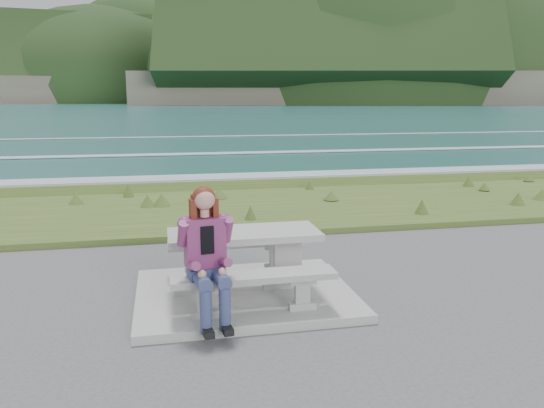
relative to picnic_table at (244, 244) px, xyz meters
name	(u,v)px	position (x,y,z in m)	size (l,w,h in m)	color
concrete_slab	(245,294)	(0.00, 0.00, -0.63)	(2.60, 2.10, 0.10)	gray
picnic_table	(244,244)	(0.00, 0.00, 0.00)	(1.80, 0.75, 0.75)	gray
bench_landward	(254,282)	(0.00, -0.70, -0.23)	(1.80, 0.35, 0.45)	gray
bench_seaward	(236,247)	(0.00, 0.70, -0.23)	(1.80, 0.35, 0.45)	gray
grass_verge	(209,213)	(0.00, 5.00, -0.68)	(160.00, 4.50, 0.22)	#2F521E
shore_drop	(199,190)	(0.00, 7.90, -0.68)	(160.00, 0.80, 2.20)	#63584A
ocean	(179,170)	(0.00, 25.09, -2.42)	(1600.00, 1600.00, 0.09)	#205A5C
headland_range	(403,88)	(190.38, 398.37, 9.23)	(729.83, 363.95, 190.87)	#63584A
seated_woman	(209,274)	(-0.50, -0.83, -0.06)	(0.49, 0.75, 1.42)	navy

